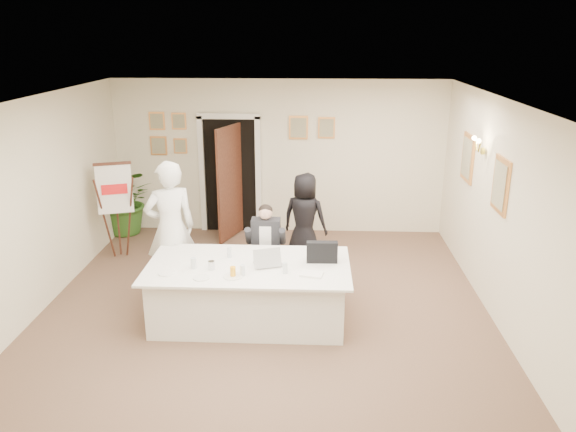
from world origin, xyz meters
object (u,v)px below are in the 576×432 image
(seated_man, at_px, (266,248))
(flip_chart, at_px, (117,215))
(steel_jug, at_px, (211,265))
(standing_woman, at_px, (305,218))
(potted_palm, at_px, (126,200))
(standing_man, at_px, (171,228))
(laptop_bag, at_px, (322,252))
(oj_glass, at_px, (233,272))
(conference_table, at_px, (249,292))
(laptop, at_px, (268,254))
(paper_stack, at_px, (312,274))

(seated_man, xyz_separation_m, flip_chart, (-2.53, 1.11, 0.09))
(flip_chart, xyz_separation_m, steel_jug, (1.95, -2.20, 0.09))
(standing_woman, bearing_deg, potted_palm, -1.57)
(standing_man, bearing_deg, laptop_bag, 136.86)
(standing_woman, xyz_separation_m, steel_jug, (-1.12, -2.16, 0.09))
(seated_man, xyz_separation_m, standing_man, (-1.32, -0.14, 0.32))
(seated_man, relative_size, standing_man, 0.67)
(standing_woman, xyz_separation_m, oj_glass, (-0.82, -2.37, 0.10))
(standing_woman, distance_m, oj_glass, 2.51)
(steel_jug, bearing_deg, flip_chart, 131.49)
(seated_man, bearing_deg, conference_table, -101.56)
(steel_jug, bearing_deg, standing_man, 127.92)
(laptop_bag, bearing_deg, conference_table, -173.74)
(laptop_bag, height_order, steel_jug, laptop_bag)
(seated_man, height_order, standing_woman, standing_woman)
(laptop, bearing_deg, flip_chart, 124.12)
(conference_table, bearing_deg, potted_palm, 129.37)
(paper_stack, height_order, oj_glass, oj_glass)
(potted_palm, bearing_deg, standing_woman, -19.98)
(conference_table, height_order, potted_palm, potted_palm)
(standing_man, distance_m, steel_jug, 1.21)
(standing_man, relative_size, laptop_bag, 4.91)
(laptop, bearing_deg, conference_table, 165.98)
(standing_man, height_order, laptop_bag, standing_man)
(laptop, height_order, steel_jug, laptop)
(standing_woman, height_order, paper_stack, standing_woman)
(seated_man, relative_size, flip_chart, 0.82)
(flip_chart, distance_m, oj_glass, 3.30)
(standing_woman, bearing_deg, flip_chart, 17.70)
(seated_man, height_order, potted_palm, seated_man)
(oj_glass, bearing_deg, flip_chart, 132.95)
(seated_man, bearing_deg, paper_stack, -63.88)
(oj_glass, bearing_deg, laptop, 45.44)
(seated_man, bearing_deg, laptop_bag, -47.76)
(seated_man, relative_size, oj_glass, 9.96)
(conference_table, xyz_separation_m, standing_woman, (0.68, 1.99, 0.35))
(potted_palm, bearing_deg, paper_stack, -45.46)
(standing_woman, distance_m, steel_jug, 2.44)
(conference_table, height_order, standing_woman, standing_woman)
(paper_stack, height_order, steel_jug, steel_jug)
(laptop, xyz_separation_m, laptop_bag, (0.68, 0.11, -0.00))
(laptop_bag, bearing_deg, paper_stack, -108.43)
(oj_glass, bearing_deg, standing_woman, 70.92)
(seated_man, relative_size, laptop_bag, 3.29)
(flip_chart, distance_m, laptop, 3.32)
(standing_woman, relative_size, laptop, 4.06)
(standing_man, xyz_separation_m, paper_stack, (1.98, -1.06, -0.18))
(laptop, distance_m, steel_jug, 0.72)
(potted_palm, relative_size, steel_jug, 11.52)
(flip_chart, height_order, potted_palm, flip_chart)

